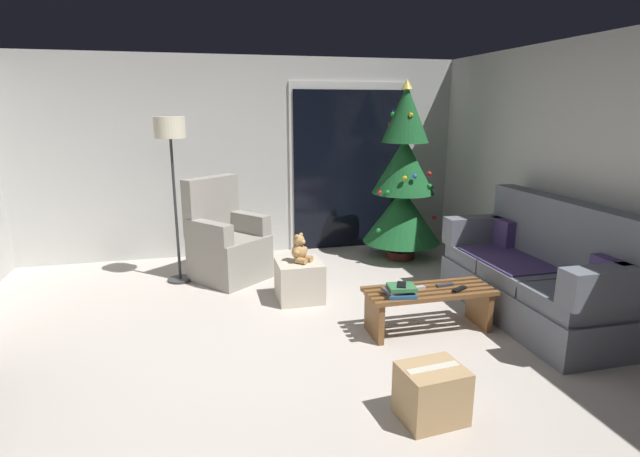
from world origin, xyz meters
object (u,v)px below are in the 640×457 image
(ottoman, at_px, (299,281))
(cardboard_box_taped_mid_floor, at_px, (432,393))
(book_stack, at_px, (400,291))
(armchair, at_px, (226,244))
(remote_graphite, at_px, (445,285))
(christmas_tree, at_px, (403,183))
(coffee_table, at_px, (429,303))
(remote_silver, at_px, (417,288))
(couch, at_px, (537,275))
(remote_black, at_px, (459,289))
(cell_phone, at_px, (402,285))
(floor_lamp, at_px, (171,144))
(teddy_bear_honey, at_px, (300,250))

(ottoman, relative_size, cardboard_box_taped_mid_floor, 1.07)
(cardboard_box_taped_mid_floor, bearing_deg, book_stack, 77.52)
(book_stack, relative_size, armchair, 0.24)
(remote_graphite, distance_m, christmas_tree, 2.13)
(coffee_table, xyz_separation_m, remote_silver, (-0.11, 0.02, 0.14))
(couch, bearing_deg, remote_silver, -179.34)
(coffee_table, bearing_deg, book_stack, -165.52)
(christmas_tree, distance_m, ottoman, 2.02)
(remote_black, height_order, armchair, armchair)
(cell_phone, bearing_deg, couch, 28.76)
(cell_phone, distance_m, floor_lamp, 2.82)
(remote_black, distance_m, christmas_tree, 2.23)
(remote_silver, height_order, remote_black, same)
(armchair, bearing_deg, coffee_table, -48.07)
(christmas_tree, distance_m, cardboard_box_taped_mid_floor, 3.47)
(ottoman, bearing_deg, armchair, 128.90)
(coffee_table, xyz_separation_m, christmas_tree, (0.60, 2.03, 0.72))
(remote_silver, height_order, ottoman, remote_silver)
(coffee_table, relative_size, remote_silver, 7.05)
(floor_lamp, xyz_separation_m, teddy_bear_honey, (1.19, -0.87, -0.99))
(cardboard_box_taped_mid_floor, bearing_deg, christmas_tree, 70.25)
(remote_black, xyz_separation_m, armchair, (-1.82, 1.87, 0.01))
(armchair, height_order, cardboard_box_taped_mid_floor, armchair)
(book_stack, bearing_deg, cell_phone, 19.37)
(armchair, relative_size, cardboard_box_taped_mid_floor, 2.76)
(remote_black, bearing_deg, floor_lamp, -156.12)
(coffee_table, height_order, book_stack, book_stack)
(couch, relative_size, cell_phone, 13.50)
(floor_lamp, distance_m, teddy_bear_honey, 1.77)
(christmas_tree, distance_m, floor_lamp, 2.77)
(couch, bearing_deg, book_stack, -175.46)
(couch, bearing_deg, floor_lamp, 150.68)
(remote_black, bearing_deg, remote_silver, -134.61)
(armchair, distance_m, floor_lamp, 1.22)
(ottoman, bearing_deg, coffee_table, -45.68)
(book_stack, distance_m, floor_lamp, 2.84)
(coffee_table, distance_m, book_stack, 0.35)
(christmas_tree, bearing_deg, remote_graphite, -102.63)
(remote_silver, relative_size, cardboard_box_taped_mid_floor, 0.38)
(remote_black, bearing_deg, coffee_table, -138.36)
(floor_lamp, xyz_separation_m, cardboard_box_taped_mid_floor, (1.57, -2.97, -1.33))
(remote_silver, xyz_separation_m, teddy_bear_honey, (-0.82, 0.93, 0.13))
(cell_phone, relative_size, cardboard_box_taped_mid_floor, 0.35)
(coffee_table, height_order, cell_phone, cell_phone)
(ottoman, bearing_deg, cell_phone, -57.88)
(armchair, relative_size, floor_lamp, 0.63)
(cell_phone, xyz_separation_m, ottoman, (-0.65, 1.03, -0.27))
(coffee_table, xyz_separation_m, armchair, (-1.59, 1.77, 0.15))
(remote_silver, xyz_separation_m, christmas_tree, (0.71, 2.01, 0.58))
(couch, distance_m, cardboard_box_taped_mid_floor, 2.01)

